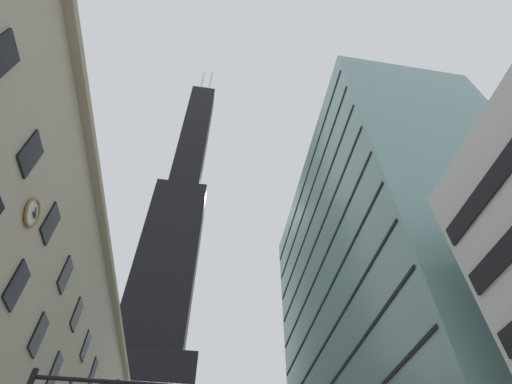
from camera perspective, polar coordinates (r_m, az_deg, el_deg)
dark_skyscraper at (r=110.79m, az=-14.09°, el=-15.83°), size 23.50×23.50×201.08m
glass_office_midrise at (r=46.78m, az=20.02°, el=-16.74°), size 16.80×36.37×47.29m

